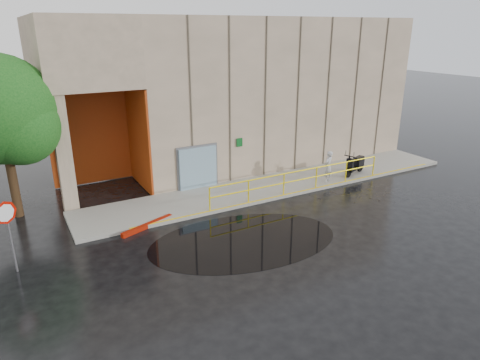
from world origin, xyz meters
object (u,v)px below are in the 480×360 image
object	(u,v)px
person	(328,166)
stop_sign	(7,221)
red_curb	(148,225)
tree_near	(5,114)
scooter	(356,160)

from	to	relation	value
person	stop_sign	bearing A→B (deg)	-17.40
red_curb	tree_near	distance (m)	6.98
tree_near	red_curb	bearing A→B (deg)	-40.49
tree_near	scooter	bearing A→B (deg)	-10.82
person	stop_sign	world-z (taller)	stop_sign
stop_sign	red_curb	distance (m)	5.13
person	tree_near	distance (m)	14.47
scooter	stop_sign	distance (m)	16.30
person	scooter	size ratio (longest dim) A/B	0.85
person	tree_near	size ratio (longest dim) A/B	0.24
red_curb	tree_near	size ratio (longest dim) A/B	0.36
scooter	red_curb	bearing A→B (deg)	164.18
stop_sign	scooter	bearing A→B (deg)	-6.94
tree_near	stop_sign	bearing A→B (deg)	-95.93
scooter	stop_sign	bearing A→B (deg)	167.16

